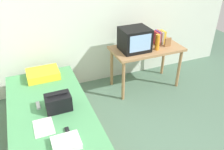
{
  "coord_description": "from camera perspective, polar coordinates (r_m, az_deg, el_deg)",
  "views": [
    {
      "loc": [
        -1.18,
        -1.61,
        2.3
      ],
      "look_at": [
        -0.1,
        1.07,
        0.59
      ],
      "focal_mm": 37.96,
      "sensor_mm": 36.0,
      "label": 1
    }
  ],
  "objects": [
    {
      "name": "handbag",
      "position": [
        2.9,
        -12.8,
        -6.45
      ],
      "size": [
        0.3,
        0.2,
        0.22
      ],
      "color": "black",
      "rests_on": "bed"
    },
    {
      "name": "tv",
      "position": [
        3.74,
        5.47,
        8.52
      ],
      "size": [
        0.44,
        0.39,
        0.36
      ],
      "color": "black",
      "rests_on": "desk"
    },
    {
      "name": "remote_dark",
      "position": [
        2.62,
        -10.57,
        -13.45
      ],
      "size": [
        0.04,
        0.16,
        0.02
      ],
      "primitive_type": "cube",
      "color": "black",
      "rests_on": "bed"
    },
    {
      "name": "bed",
      "position": [
        3.16,
        -14.25,
        -11.19
      ],
      "size": [
        1.0,
        2.0,
        0.49
      ],
      "color": "#9E754C",
      "rests_on": "ground"
    },
    {
      "name": "book_row",
      "position": [
        4.08,
        11.3,
        8.91
      ],
      "size": [
        0.17,
        0.17,
        0.23
      ],
      "color": "#B72D33",
      "rests_on": "desk"
    },
    {
      "name": "wall_back",
      "position": [
        3.93,
        -3.97,
        15.74
      ],
      "size": [
        5.2,
        0.1,
        2.6
      ],
      "primitive_type": "cube",
      "color": "silver",
      "rests_on": "ground"
    },
    {
      "name": "pillow",
      "position": [
        3.61,
        -16.28,
        0.21
      ],
      "size": [
        0.46,
        0.34,
        0.11
      ],
      "primitive_type": "cube",
      "color": "yellow",
      "rests_on": "bed"
    },
    {
      "name": "water_bottle",
      "position": [
        3.82,
        10.88,
        7.76
      ],
      "size": [
        0.07,
        0.07,
        0.26
      ],
      "primitive_type": "cylinder",
      "color": "orange",
      "rests_on": "desk"
    },
    {
      "name": "picture_frame",
      "position": [
        4.0,
        13.3,
        7.7
      ],
      "size": [
        0.11,
        0.02,
        0.14
      ],
      "primitive_type": "cube",
      "color": "olive",
      "rests_on": "desk"
    },
    {
      "name": "magazine",
      "position": [
        2.75,
        -16.13,
        -11.95
      ],
      "size": [
        0.21,
        0.29,
        0.01
      ],
      "primitive_type": "cube",
      "color": "white",
      "rests_on": "bed"
    },
    {
      "name": "folded_towel",
      "position": [
        2.49,
        -10.97,
        -15.72
      ],
      "size": [
        0.28,
        0.22,
        0.07
      ],
      "primitive_type": "cube",
      "color": "white",
      "rests_on": "bed"
    },
    {
      "name": "desk",
      "position": [
        3.96,
        8.28,
        5.34
      ],
      "size": [
        1.16,
        0.6,
        0.73
      ],
      "color": "#9E754C",
      "rests_on": "ground"
    },
    {
      "name": "remote_silver",
      "position": [
        3.06,
        -17.38,
        -7.02
      ],
      "size": [
        0.04,
        0.14,
        0.02
      ],
      "primitive_type": "cube",
      "color": "#B7B7BC",
      "rests_on": "bed"
    }
  ]
}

